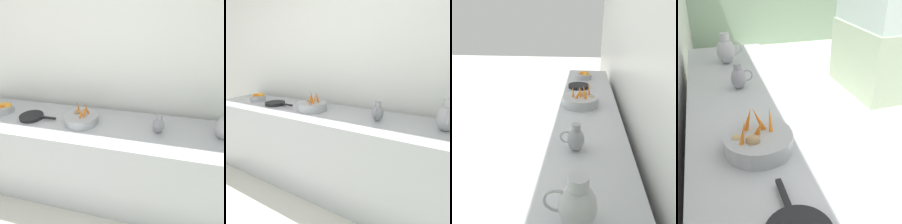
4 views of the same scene
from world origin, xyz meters
The scene contains 7 objects.
tile_wall_left centered at (-1.95, 0.59, 1.50)m, with size 0.10×8.49×3.00m, color white.
prep_counter centered at (-1.49, 0.09, 0.45)m, with size 0.69×3.19×0.91m, color #ADAFB5.
vegetable_colander centered at (-1.50, -0.11, 0.95)m, with size 0.33×0.33×0.22m.
orange_bowl centered at (-1.52, -1.02, 0.95)m, with size 0.20×0.20×0.10m.
metal_pitcher_tall centered at (-1.52, 1.18, 1.02)m, with size 0.21×0.15×0.25m.
metal_pitcher_short centered at (-1.49, 0.64, 0.99)m, with size 0.15×0.11×0.18m.
skillet_on_counter centered at (-1.46, -0.64, 0.92)m, with size 0.24×0.39×0.03m.
Camera 2 is at (0.05, 1.06, 1.47)m, focal length 28.66 mm.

